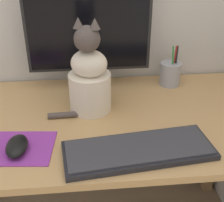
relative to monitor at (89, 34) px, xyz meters
The scene contains 7 objects.
desk 0.41m from the monitor, 82.72° to the right, with size 1.30×0.67×0.71m.
monitor is the anchor object (origin of this frame).
keyboard 0.52m from the monitor, 74.08° to the right, with size 0.48×0.22×0.02m.
mousepad_left 0.52m from the monitor, 120.27° to the right, with size 0.21×0.19×0.00m.
computer_mouse_left 0.52m from the monitor, 120.34° to the right, with size 0.07×0.11×0.04m.
cat 0.21m from the monitor, 92.53° to the right, with size 0.25×0.19×0.35m.
pen_cup 0.39m from the monitor, ahead, with size 0.09×0.09×0.18m.
Camera 1 is at (-0.06, -0.96, 1.32)m, focal length 50.00 mm.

